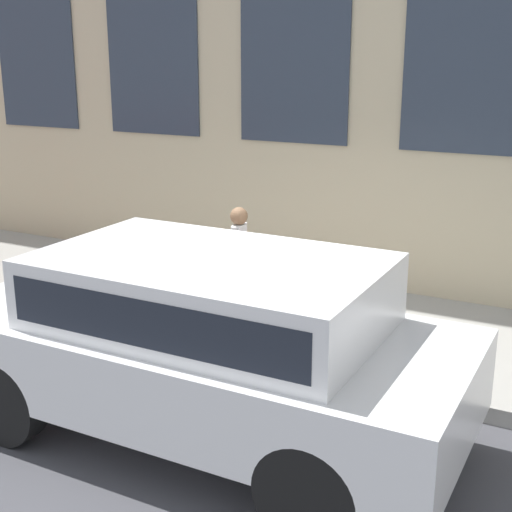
% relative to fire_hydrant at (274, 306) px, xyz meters
% --- Properties ---
extents(ground_plane, '(80.00, 80.00, 0.00)m').
position_rel_fire_hydrant_xyz_m(ground_plane, '(-0.54, -0.31, -0.58)').
color(ground_plane, '#47474C').
extents(sidewalk, '(2.87, 60.00, 0.17)m').
position_rel_fire_hydrant_xyz_m(sidewalk, '(0.90, -0.31, -0.49)').
color(sidewalk, '#9E9B93').
rests_on(sidewalk, ground_plane).
extents(fire_hydrant, '(0.35, 0.46, 0.79)m').
position_rel_fire_hydrant_xyz_m(fire_hydrant, '(0.00, 0.00, 0.00)').
color(fire_hydrant, red).
rests_on(fire_hydrant, sidewalk).
extents(person, '(0.33, 0.22, 1.38)m').
position_rel_fire_hydrant_xyz_m(person, '(0.58, 0.78, 0.42)').
color(person, '#726651').
rests_on(person, sidewalk).
extents(parked_truck_white_near, '(2.07, 4.73, 1.71)m').
position_rel_fire_hydrant_xyz_m(parked_truck_white_near, '(-1.94, -0.27, 0.42)').
color(parked_truck_white_near, black).
rests_on(parked_truck_white_near, ground_plane).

